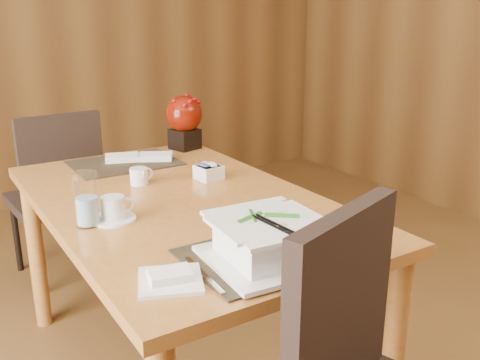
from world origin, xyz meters
TOP-DOWN VIEW (x-y plane):
  - back_wall at (0.00, 3.00)m, footprint 5.00×0.02m
  - dining_table at (0.00, 0.60)m, footprint 0.90×1.50m
  - placemat_near at (0.00, 0.05)m, footprint 0.45×0.33m
  - placemat_far at (0.00, 1.15)m, footprint 0.45×0.33m
  - soup_setting at (-0.03, 0.01)m, footprint 0.33×0.33m
  - coffee_cup at (-0.27, 0.52)m, footprint 0.14×0.14m
  - water_glass at (-0.35, 0.52)m, footprint 0.09×0.09m
  - creamer_jug at (-0.06, 0.84)m, footprint 0.10×0.10m
  - sugar_caddy at (0.20, 0.75)m, footprint 0.10×0.10m
  - berry_decor at (0.35, 1.25)m, footprint 0.18×0.18m
  - napkins_far at (0.08, 1.15)m, footprint 0.31×0.22m
  - bread_plate at (-0.30, 0.05)m, footprint 0.20×0.20m
  - far_chair at (-0.18, 1.67)m, footprint 0.46×0.46m

SIDE VIEW (x-z plane):
  - far_chair at x=-0.18m, z-range 0.06..0.98m
  - dining_table at x=0.00m, z-range 0.28..1.03m
  - placemat_near at x=0.00m, z-range 0.75..0.76m
  - placemat_far at x=0.00m, z-range 0.75..0.76m
  - bread_plate at x=-0.30m, z-range 0.75..0.76m
  - napkins_far at x=0.08m, z-range 0.76..0.78m
  - sugar_caddy at x=0.20m, z-range 0.75..0.81m
  - creamer_jug at x=-0.06m, z-range 0.75..0.81m
  - coffee_cup at x=-0.27m, z-range 0.74..0.82m
  - soup_setting at x=-0.03m, z-range 0.75..0.87m
  - water_glass at x=-0.35m, z-range 0.75..0.92m
  - berry_decor at x=0.35m, z-range 0.77..1.03m
  - back_wall at x=0.00m, z-range 0.00..2.80m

